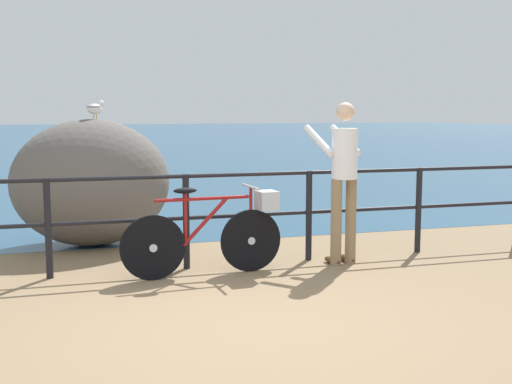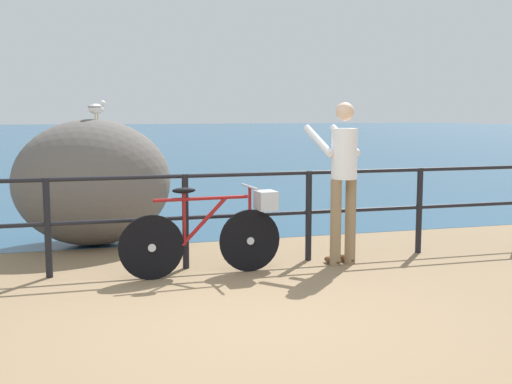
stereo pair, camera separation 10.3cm
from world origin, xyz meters
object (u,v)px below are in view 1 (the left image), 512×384
Objects in this scene: bicycle at (217,230)px; person_at_railing at (343,175)px; breakwater_boulder_main at (91,183)px; seagull at (95,108)px.

person_at_railing is at bearing -0.84° from bicycle.
person_at_railing reaches higher than breakwater_boulder_main.
breakwater_boulder_main is at bearing 41.94° from person_at_railing.
person_at_railing is 0.91× the size of breakwater_boulder_main.
seagull is at bearing 29.44° from breakwater_boulder_main.
breakwater_boulder_main is (-1.16, 1.91, 0.33)m from bicycle.
person_at_railing is at bearing -83.31° from seagull.
seagull reaches higher than person_at_railing.
bicycle is at bearing 79.81° from person_at_railing.
bicycle is 0.87× the size of breakwater_boulder_main.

